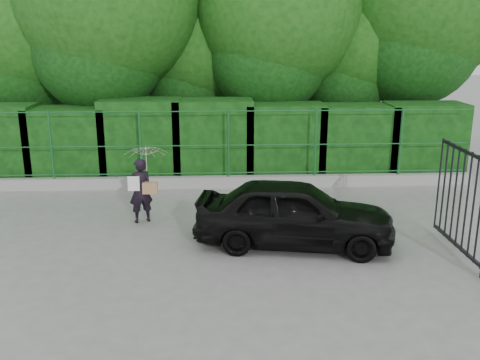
{
  "coord_description": "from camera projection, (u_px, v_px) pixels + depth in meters",
  "views": [
    {
      "loc": [
        0.05,
        -9.26,
        4.08
      ],
      "look_at": [
        0.55,
        1.3,
        1.1
      ],
      "focal_mm": 40.0,
      "sensor_mm": 36.0,
      "label": 1
    }
  ],
  "objects": [
    {
      "name": "kerb",
      "position": [
        214.0,
        182.0,
        14.29
      ],
      "size": [
        14.0,
        0.25,
        0.3
      ],
      "primitive_type": "cube",
      "color": "#9E9E99",
      "rests_on": "ground"
    },
    {
      "name": "ground",
      "position": [
        214.0,
        256.0,
        10.01
      ],
      "size": [
        80.0,
        80.0,
        0.0
      ],
      "primitive_type": "plane",
      "color": "gray"
    },
    {
      "name": "gate",
      "position": [
        480.0,
        204.0,
        9.2
      ],
      "size": [
        0.22,
        2.33,
        2.36
      ],
      "color": "black",
      "rests_on": "ground"
    },
    {
      "name": "trees",
      "position": [
        249.0,
        11.0,
        16.24
      ],
      "size": [
        17.1,
        6.15,
        8.08
      ],
      "color": "black",
      "rests_on": "ground"
    },
    {
      "name": "fence",
      "position": [
        222.0,
        143.0,
        14.02
      ],
      "size": [
        14.13,
        0.06,
        1.8
      ],
      "color": "#155526",
      "rests_on": "kerb"
    },
    {
      "name": "woman",
      "position": [
        145.0,
        172.0,
        11.51
      ],
      "size": [
        0.92,
        0.94,
        1.69
      ],
      "color": "black",
      "rests_on": "ground"
    },
    {
      "name": "car",
      "position": [
        294.0,
        213.0,
        10.36
      ],
      "size": [
        4.05,
        2.2,
        1.31
      ],
      "primitive_type": "imported",
      "rotation": [
        0.0,
        0.0,
        1.39
      ],
      "color": "black",
      "rests_on": "ground"
    },
    {
      "name": "hedge",
      "position": [
        213.0,
        141.0,
        15.01
      ],
      "size": [
        14.2,
        1.2,
        2.25
      ],
      "color": "black",
      "rests_on": "ground"
    }
  ]
}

